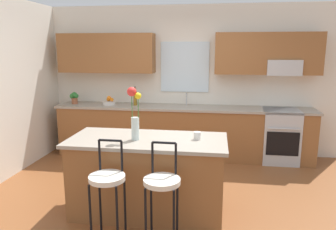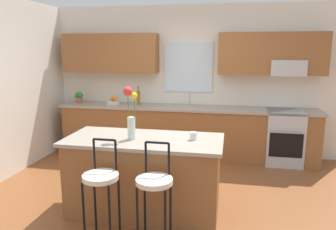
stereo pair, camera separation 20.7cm
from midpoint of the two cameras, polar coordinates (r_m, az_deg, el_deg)
name	(u,v)px [view 1 (the left image)]	position (r m, az deg, el deg)	size (l,w,h in m)	color
ground_plane	(169,197)	(4.41, -1.23, -14.35)	(14.00, 14.00, 0.00)	brown
back_wall_assembly	(186,72)	(5.94, 2.28, 7.59)	(5.60, 0.50, 2.70)	silver
counter_run	(183,131)	(5.83, 1.58, -2.91)	(4.56, 0.64, 0.92)	brown
sink_faucet	(186,98)	(5.85, 2.26, 3.08)	(0.02, 0.13, 0.23)	#B7BABC
oven_range	(280,136)	(5.86, 18.17, -3.49)	(0.60, 0.64, 0.92)	#B7BABC
kitchen_island	(148,176)	(3.88, -5.11, -10.68)	(1.81, 0.84, 0.92)	brown
bar_stool_near	(107,182)	(3.34, -12.45, -11.56)	(0.36, 0.36, 1.04)	black
bar_stool_middle	(162,186)	(3.19, -2.96, -12.40)	(0.36, 0.36, 1.04)	black
flower_vase	(134,114)	(3.63, -7.57, 0.20)	(0.16, 0.10, 0.60)	silver
mug_ceramic	(197,136)	(3.67, 3.58, -3.68)	(0.08, 0.08, 0.09)	silver
fruit_bowl_oranges	(109,102)	(6.04, -11.32, 2.27)	(0.24, 0.24, 0.16)	silver
bottle_olive_oil	(135,98)	(5.88, -6.84, 3.04)	(0.06, 0.06, 0.34)	olive
potted_plant_small	(74,97)	(6.29, -17.17, 3.02)	(0.18, 0.12, 0.22)	#9E5B3D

